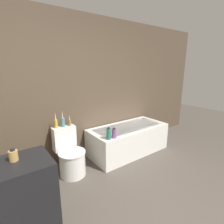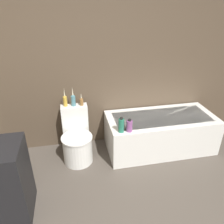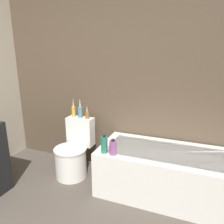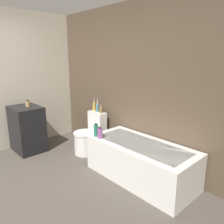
# 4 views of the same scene
# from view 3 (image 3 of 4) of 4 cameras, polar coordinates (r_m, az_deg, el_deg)

# --- Properties ---
(wall_back_tiled) EXTENTS (6.40, 0.06, 2.60)m
(wall_back_tiled) POSITION_cam_3_polar(r_m,az_deg,el_deg) (2.92, 1.73, 9.07)
(wall_back_tiled) COLOR brown
(wall_back_tiled) RESTS_ON ground_plane
(bathtub) EXTENTS (1.61, 0.74, 0.54)m
(bathtub) POSITION_cam_3_polar(r_m,az_deg,el_deg) (2.70, 14.50, -15.21)
(bathtub) COLOR white
(bathtub) RESTS_ON ground
(toilet) EXTENTS (0.43, 0.59, 0.74)m
(toilet) POSITION_cam_3_polar(r_m,az_deg,el_deg) (3.05, -9.98, -10.62)
(toilet) COLOR white
(toilet) RESTS_ON ground
(vase_gold) EXTENTS (0.06, 0.06, 0.27)m
(vase_gold) POSITION_cam_3_polar(r_m,az_deg,el_deg) (3.10, -10.01, 0.42)
(vase_gold) COLOR gold
(vase_gold) RESTS_ON toilet
(vase_silver) EXTENTS (0.06, 0.06, 0.28)m
(vase_silver) POSITION_cam_3_polar(r_m,az_deg,el_deg) (3.04, -8.30, 0.24)
(vase_silver) COLOR teal
(vase_silver) RESTS_ON toilet
(vase_bronze) EXTENTS (0.05, 0.05, 0.19)m
(vase_bronze) POSITION_cam_3_polar(r_m,az_deg,el_deg) (2.99, -6.51, -0.59)
(vase_bronze) COLOR olive
(vase_bronze) RESTS_ON toilet
(shampoo_bottle_tall) EXTENTS (0.07, 0.07, 0.21)m
(shampoo_bottle_tall) POSITION_cam_3_polar(r_m,az_deg,el_deg) (2.44, -2.03, -8.49)
(shampoo_bottle_tall) COLOR #267259
(shampoo_bottle_tall) RESTS_ON bathtub
(shampoo_bottle_short) EXTENTS (0.08, 0.08, 0.18)m
(shampoo_bottle_short) POSITION_cam_3_polar(r_m,az_deg,el_deg) (2.40, 0.26, -9.27)
(shampoo_bottle_short) COLOR #8C4C8C
(shampoo_bottle_short) RESTS_ON bathtub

